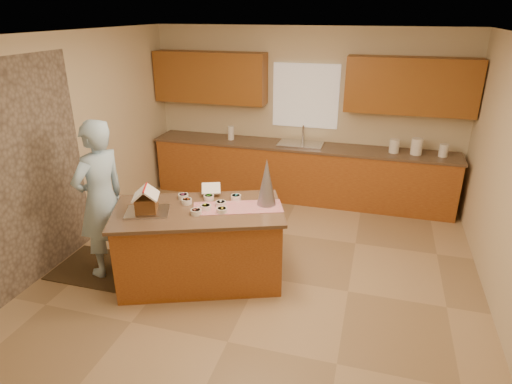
# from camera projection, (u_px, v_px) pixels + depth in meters

# --- Properties ---
(floor) EXTENTS (5.50, 5.50, 0.00)m
(floor) POSITION_uv_depth(u_px,v_px,m) (259.00, 277.00, 5.20)
(floor) COLOR tan
(floor) RESTS_ON ground
(ceiling) EXTENTS (5.50, 5.50, 0.00)m
(ceiling) POSITION_uv_depth(u_px,v_px,m) (260.00, 35.00, 4.15)
(ceiling) COLOR silver
(ceiling) RESTS_ON floor
(wall_back) EXTENTS (5.50, 5.50, 0.00)m
(wall_back) POSITION_uv_depth(u_px,v_px,m) (305.00, 114.00, 7.12)
(wall_back) COLOR beige
(wall_back) RESTS_ON floor
(wall_front) EXTENTS (5.50, 5.50, 0.00)m
(wall_front) POSITION_uv_depth(u_px,v_px,m) (116.00, 346.00, 2.24)
(wall_front) COLOR beige
(wall_front) RESTS_ON floor
(wall_left) EXTENTS (5.50, 5.50, 0.00)m
(wall_left) POSITION_uv_depth(u_px,v_px,m) (61.00, 150.00, 5.31)
(wall_left) COLOR beige
(wall_left) RESTS_ON floor
(stone_accent) EXTENTS (0.00, 2.50, 2.50)m
(stone_accent) POSITION_uv_depth(u_px,v_px,m) (13.00, 181.00, 4.63)
(stone_accent) COLOR gray
(stone_accent) RESTS_ON wall_left
(window_curtain) EXTENTS (1.05, 0.03, 1.00)m
(window_curtain) POSITION_uv_depth(u_px,v_px,m) (306.00, 96.00, 6.97)
(window_curtain) COLOR white
(window_curtain) RESTS_ON wall_back
(back_counter_base) EXTENTS (4.80, 0.60, 0.88)m
(back_counter_base) POSITION_uv_depth(u_px,v_px,m) (300.00, 173.00, 7.20)
(back_counter_base) COLOR #9B5920
(back_counter_base) RESTS_ON floor
(back_counter_top) EXTENTS (4.85, 0.63, 0.04)m
(back_counter_top) POSITION_uv_depth(u_px,v_px,m) (301.00, 146.00, 7.02)
(back_counter_top) COLOR brown
(back_counter_top) RESTS_ON back_counter_base
(upper_cabinet_left) EXTENTS (1.85, 0.35, 0.80)m
(upper_cabinet_left) POSITION_uv_depth(u_px,v_px,m) (210.00, 77.00, 7.14)
(upper_cabinet_left) COLOR brown
(upper_cabinet_left) RESTS_ON wall_back
(upper_cabinet_right) EXTENTS (1.85, 0.35, 0.80)m
(upper_cabinet_right) POSITION_uv_depth(u_px,v_px,m) (411.00, 86.00, 6.35)
(upper_cabinet_right) COLOR brown
(upper_cabinet_right) RESTS_ON wall_back
(sink) EXTENTS (0.70, 0.45, 0.12)m
(sink) POSITION_uv_depth(u_px,v_px,m) (301.00, 147.00, 7.03)
(sink) COLOR silver
(sink) RESTS_ON back_counter_top
(faucet) EXTENTS (0.03, 0.03, 0.28)m
(faucet) POSITION_uv_depth(u_px,v_px,m) (303.00, 134.00, 7.12)
(faucet) COLOR silver
(faucet) RESTS_ON back_counter_top
(island_base) EXTENTS (1.96, 1.46, 0.86)m
(island_base) POSITION_uv_depth(u_px,v_px,m) (200.00, 246.00, 5.01)
(island_base) COLOR #9B5920
(island_base) RESTS_ON floor
(island_top) EXTENTS (2.06, 1.56, 0.04)m
(island_top) POSITION_uv_depth(u_px,v_px,m) (198.00, 211.00, 4.83)
(island_top) COLOR brown
(island_top) RESTS_ON island_base
(table_runner) EXTENTS (1.04, 0.68, 0.01)m
(table_runner) POSITION_uv_depth(u_px,v_px,m) (238.00, 207.00, 4.86)
(table_runner) COLOR #A90C27
(table_runner) RESTS_ON island_top
(baking_tray) EXTENTS (0.54, 0.47, 0.02)m
(baking_tray) POSITION_uv_depth(u_px,v_px,m) (147.00, 212.00, 4.73)
(baking_tray) COLOR silver
(baking_tray) RESTS_ON island_top
(cookbook) EXTENTS (0.26, 0.23, 0.09)m
(cookbook) POSITION_uv_depth(u_px,v_px,m) (211.00, 188.00, 5.14)
(cookbook) COLOR white
(cookbook) RESTS_ON island_top
(tinsel_tree) EXTENTS (0.28, 0.28, 0.54)m
(tinsel_tree) POSITION_uv_depth(u_px,v_px,m) (267.00, 182.00, 4.83)
(tinsel_tree) COLOR silver
(tinsel_tree) RESTS_ON island_top
(rug) EXTENTS (1.25, 0.82, 0.01)m
(rug) POSITION_uv_depth(u_px,v_px,m) (108.00, 269.00, 5.35)
(rug) COLOR black
(rug) RESTS_ON floor
(boy) EXTENTS (0.62, 0.77, 1.84)m
(boy) POSITION_uv_depth(u_px,v_px,m) (101.00, 199.00, 4.98)
(boy) COLOR #A2C9E6
(boy) RESTS_ON rug
(canister_a) EXTENTS (0.15, 0.15, 0.20)m
(canister_a) POSITION_uv_depth(u_px,v_px,m) (394.00, 146.00, 6.61)
(canister_a) COLOR white
(canister_a) RESTS_ON back_counter_top
(canister_b) EXTENTS (0.17, 0.17, 0.24)m
(canister_b) POSITION_uv_depth(u_px,v_px,m) (417.00, 146.00, 6.53)
(canister_b) COLOR white
(canister_b) RESTS_ON back_counter_top
(canister_c) EXTENTS (0.13, 0.13, 0.19)m
(canister_c) POSITION_uv_depth(u_px,v_px,m) (444.00, 150.00, 6.44)
(canister_c) COLOR white
(canister_c) RESTS_ON back_counter_top
(paper_towel) EXTENTS (0.10, 0.10, 0.22)m
(paper_towel) POSITION_uv_depth(u_px,v_px,m) (231.00, 133.00, 7.27)
(paper_towel) COLOR white
(paper_towel) RESTS_ON back_counter_top
(gingerbread_house) EXTENTS (0.35, 0.35, 0.28)m
(gingerbread_house) POSITION_uv_depth(u_px,v_px,m) (146.00, 202.00, 4.69)
(gingerbread_house) COLOR brown
(gingerbread_house) RESTS_ON baking_tray
(candy_bowls) EXTENTS (0.71, 0.61, 0.05)m
(candy_bowls) POSITION_uv_depth(u_px,v_px,m) (207.00, 203.00, 4.91)
(candy_bowls) COLOR white
(candy_bowls) RESTS_ON island_top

